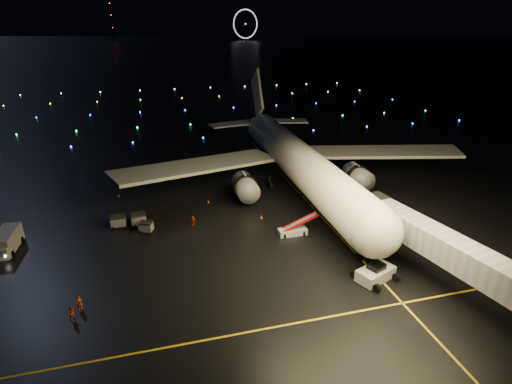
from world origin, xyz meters
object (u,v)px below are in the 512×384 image
at_px(belt_loader, 293,225).
at_px(baggage_cart_2, 118,221).
at_px(service_truck, 7,241).
at_px(baggage_cart_1, 138,219).
at_px(crew_c, 193,221).
at_px(airliner, 292,135).
at_px(crew_b, 72,313).
at_px(crew_a, 80,303).
at_px(pushback_tug, 376,272).
at_px(baggage_cart_0, 146,227).

distance_m(belt_loader, baggage_cart_2, 25.36).
height_order(service_truck, baggage_cart_1, service_truck).
bearing_deg(crew_c, airliner, 77.14).
relative_size(airliner, crew_c, 39.43).
bearing_deg(baggage_cart_1, crew_b, -116.79).
bearing_deg(crew_a, crew_c, 15.68).
xyz_separation_m(airliner, crew_a, (-33.11, -28.65, -8.22)).
bearing_deg(airliner, baggage_cart_2, -159.96).
xyz_separation_m(belt_loader, crew_b, (-27.21, -10.99, -0.62)).
xyz_separation_m(service_truck, baggage_cart_2, (13.67, 2.97, -0.41)).
bearing_deg(pushback_tug, crew_b, 155.83).
xyz_separation_m(baggage_cart_0, baggage_cart_2, (-3.90, 2.56, 0.14)).
height_order(belt_loader, crew_c, belt_loader).
height_order(pushback_tug, service_truck, service_truck).
bearing_deg(baggage_cart_2, crew_b, -101.75).
xyz_separation_m(baggage_cart_1, baggage_cart_2, (-2.83, 0.03, 0.01)).
xyz_separation_m(crew_a, baggage_cart_2, (2.93, 18.25, 0.10)).
bearing_deg(baggage_cart_2, belt_loader, -22.11).
relative_size(crew_b, baggage_cart_0, 0.90).
bearing_deg(crew_b, crew_a, 58.26).
bearing_deg(crew_a, pushback_tug, -39.35).
bearing_deg(service_truck, airliner, 19.86).
height_order(belt_loader, service_truck, belt_loader).
relative_size(baggage_cart_0, baggage_cart_2, 0.84).
bearing_deg(airliner, pushback_tug, -90.41).
bearing_deg(baggage_cart_2, pushback_tug, -38.00).
height_order(baggage_cart_0, baggage_cart_2, baggage_cart_2).
xyz_separation_m(airliner, belt_loader, (-6.38, -19.14, -7.60)).
distance_m(baggage_cart_0, baggage_cart_1, 2.74).
bearing_deg(airliner, belt_loader, -107.41).
height_order(belt_loader, crew_a, belt_loader).
distance_m(crew_b, baggage_cart_0, 18.67).
distance_m(service_truck, baggage_cart_2, 14.00).
height_order(crew_c, baggage_cart_2, baggage_cart_2).
distance_m(crew_b, baggage_cart_1, 20.66).
bearing_deg(belt_loader, pushback_tug, -65.74).
height_order(airliner, service_truck, airliner).
bearing_deg(crew_a, baggage_cart_1, 38.66).
bearing_deg(baggage_cart_1, belt_loader, -31.76).
xyz_separation_m(crew_a, crew_b, (-0.48, -1.48, 0.00)).
xyz_separation_m(service_truck, baggage_cart_0, (17.57, 0.41, -0.55)).
height_order(baggage_cart_0, baggage_cart_1, baggage_cart_1).
xyz_separation_m(pushback_tug, crew_c, (-18.78, 18.98, -0.27)).
height_order(service_truck, baggage_cart_2, service_truck).
distance_m(belt_loader, baggage_cart_0, 20.84).
distance_m(airliner, baggage_cart_2, 32.94).
xyz_separation_m(airliner, service_truck, (-43.85, -13.37, -7.71)).
xyz_separation_m(belt_loader, service_truck, (-37.47, 5.77, -0.11)).
bearing_deg(pushback_tug, crew_c, 113.43).
relative_size(pushback_tug, crew_a, 2.83).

